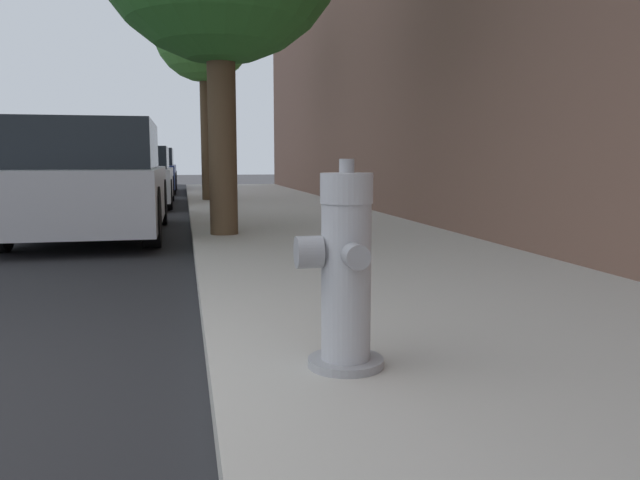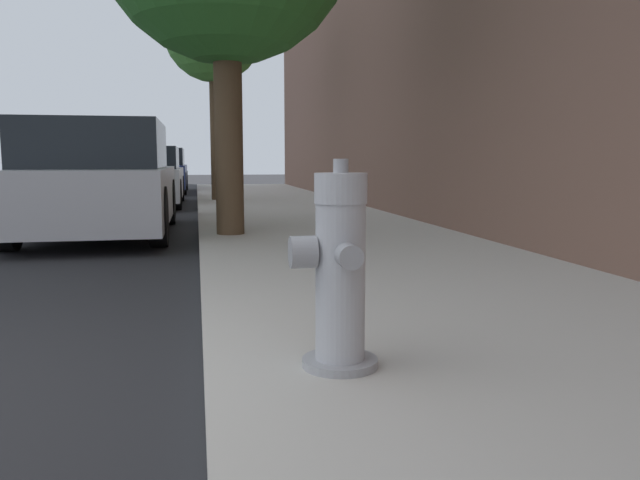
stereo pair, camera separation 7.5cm
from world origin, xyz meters
The scene contains 6 objects.
sidewalk_slab centered at (3.19, 0.00, 0.07)m, with size 3.10×40.00×0.14m.
fire_hydrant centered at (2.21, 0.28, 0.55)m, with size 0.37×0.39×0.87m.
parked_car_near centered at (0.38, 6.47, 0.72)m, with size 1.83×4.22×1.50m.
parked_car_mid centered at (0.43, 12.03, 0.63)m, with size 1.81×4.19×1.29m.
parked_car_far centered at (0.50, 17.54, 0.66)m, with size 1.70×4.41×1.35m.
street_tree_far centered at (2.05, 11.57, 3.66)m, with size 2.07×2.07×4.58m.
Camera 2 is at (1.63, -2.21, 1.02)m, focal length 35.00 mm.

